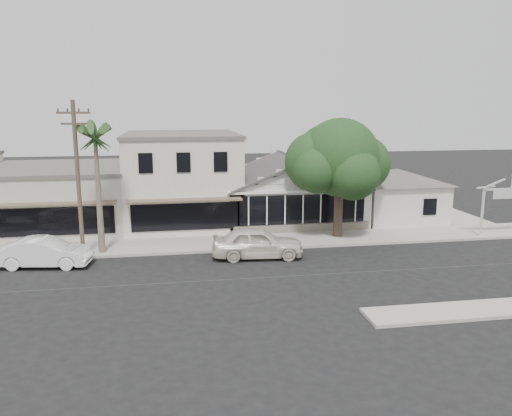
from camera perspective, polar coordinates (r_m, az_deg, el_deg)
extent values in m
plane|color=black|center=(25.75, -0.71, -8.05)|extent=(140.00, 140.00, 0.00)
cube|color=#9E9991|center=(32.18, -16.90, -4.42)|extent=(90.00, 3.50, 0.15)
cube|color=silver|center=(38.18, 3.80, 0.70)|extent=(10.00, 8.00, 3.00)
cube|color=black|center=(34.27, 5.37, -0.13)|extent=(8.80, 0.10, 2.00)
cube|color=#60564C|center=(34.59, 5.32, -2.40)|extent=(9.60, 0.18, 0.70)
cube|color=silver|center=(39.96, 15.66, 0.78)|extent=(6.00, 6.00, 3.00)
cube|color=white|center=(36.21, 24.42, -0.66)|extent=(0.12, 0.12, 3.30)
cube|color=white|center=(37.09, 27.20, 1.96)|extent=(4.10, 0.12, 0.12)
cube|color=black|center=(37.14, 27.15, 1.43)|extent=(2.60, 0.06, 0.50)
cube|color=silver|center=(37.87, -8.40, 3.20)|extent=(8.00, 10.00, 6.50)
cube|color=beige|center=(38.93, -21.70, 1.02)|extent=(10.00, 10.00, 4.20)
cylinder|color=brown|center=(29.94, -19.65, 2.91)|extent=(0.24, 0.24, 9.00)
cube|color=brown|center=(29.66, -20.15, 10.19)|extent=(1.80, 0.12, 0.12)
cube|color=brown|center=(29.67, -20.07, 9.03)|extent=(1.40, 0.12, 0.12)
imported|color=silver|center=(28.95, 0.16, -3.98)|extent=(5.43, 2.57, 1.80)
imported|color=white|center=(29.70, -22.98, -4.70)|extent=(5.08, 2.36, 1.61)
cylinder|color=#4B382D|center=(33.50, 9.35, -0.82)|extent=(0.59, 0.59, 3.14)
sphere|color=#173515|center=(32.92, 9.57, 5.71)|extent=(5.11, 5.11, 5.11)
sphere|color=#173515|center=(34.13, 12.04, 4.99)|extent=(3.73, 3.73, 3.73)
sphere|color=#173515|center=(32.84, 6.73, 5.26)|extent=(3.93, 3.93, 3.93)
sphere|color=#173515|center=(31.77, 11.05, 3.85)|extent=(3.34, 3.34, 3.34)
sphere|color=#173515|center=(34.19, 7.79, 6.47)|extent=(3.53, 3.53, 3.53)
sphere|color=#173515|center=(34.54, 10.72, 7.08)|extent=(3.14, 3.14, 3.14)
sphere|color=#173515|center=(31.71, 6.96, 4.32)|extent=(2.95, 2.95, 2.95)
cone|color=#726651|center=(30.40, -17.51, 1.04)|extent=(0.41, 0.41, 6.77)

